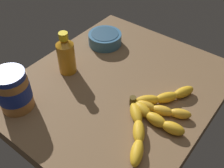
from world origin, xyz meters
TOP-DOWN VIEW (x-y plane):
  - ground_plane at (0.00, 0.00)cm, footprint 70.44×60.36cm
  - banana_bunch at (-4.83, -17.01)cm, footprint 35.28×18.88cm
  - peanut_butter_jar at (-25.80, 17.96)cm, footprint 9.89×9.89cm
  - honey_bottle at (-4.82, 17.64)cm, footprint 5.90×5.90cm
  - small_bowl at (15.78, 17.83)cm, footprint 12.72×12.72cm

SIDE VIEW (x-z plane):
  - ground_plane at x=0.00cm, z-range -4.59..0.00cm
  - banana_bunch at x=-4.83cm, z-range -0.09..3.28cm
  - small_bowl at x=15.78cm, z-range 0.06..4.72cm
  - peanut_butter_jar at x=-25.80cm, z-range -0.12..12.76cm
  - honey_bottle at x=-4.82cm, z-range -0.82..14.41cm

